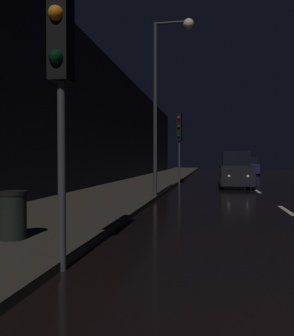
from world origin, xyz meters
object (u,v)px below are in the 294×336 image
object	(u,v)px
traffic_light_near_left	(60,42)
car_distant_taillights	(250,167)
car_approaching_headlights	(236,171)
traffic_light_far_left	(179,133)
trash_bin_curbside	(13,215)
streetlamp_overhead	(166,82)

from	to	relation	value
traffic_light_near_left	car_distant_taillights	world-z (taller)	traffic_light_near_left
car_approaching_headlights	car_distant_taillights	world-z (taller)	car_approaching_headlights
traffic_light_far_left	trash_bin_curbside	size ratio (longest dim) A/B	5.25
car_distant_taillights	trash_bin_curbside	bearing A→B (deg)	166.89
streetlamp_overhead	traffic_light_far_left	bearing A→B (deg)	91.49
traffic_light_far_left	trash_bin_curbside	distance (m)	18.48
traffic_light_far_left	streetlamp_overhead	bearing A→B (deg)	12.30
traffic_light_near_left	car_approaching_headlights	bearing A→B (deg)	167.46
streetlamp_overhead	car_distant_taillights	xyz separation A→B (m)	(6.25, 26.32, -4.06)
streetlamp_overhead	car_approaching_headlights	bearing A→B (deg)	64.43
traffic_light_far_left	streetlamp_overhead	world-z (taller)	streetlamp_overhead
traffic_light_far_left	car_approaching_headlights	bearing A→B (deg)	66.71
traffic_light_far_left	streetlamp_overhead	xyz separation A→B (m)	(0.25, -9.52, 1.43)
traffic_light_far_left	streetlamp_overhead	size ratio (longest dim) A/B	0.65
traffic_light_near_left	traffic_light_far_left	world-z (taller)	traffic_light_far_left
car_approaching_headlights	traffic_light_near_left	bearing A→B (deg)	-12.38
traffic_light_near_left	car_distant_taillights	bearing A→B (deg)	169.53
trash_bin_curbside	car_distant_taillights	distance (m)	35.91
streetlamp_overhead	car_distant_taillights	world-z (taller)	streetlamp_overhead
car_approaching_headlights	streetlamp_overhead	bearing A→B (deg)	-25.57
traffic_light_near_left	streetlamp_overhead	distance (m)	10.02
streetlamp_overhead	car_distant_taillights	size ratio (longest dim) A/B	1.89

